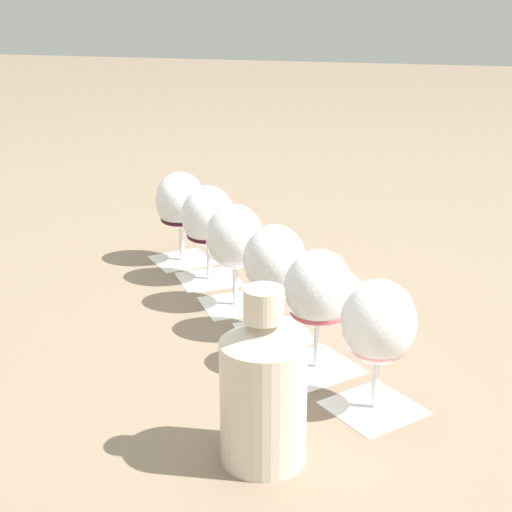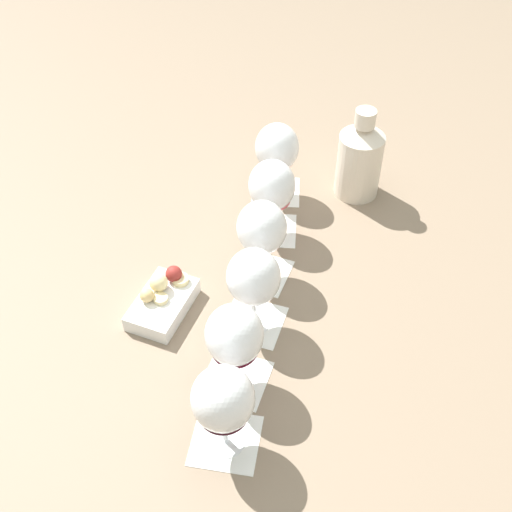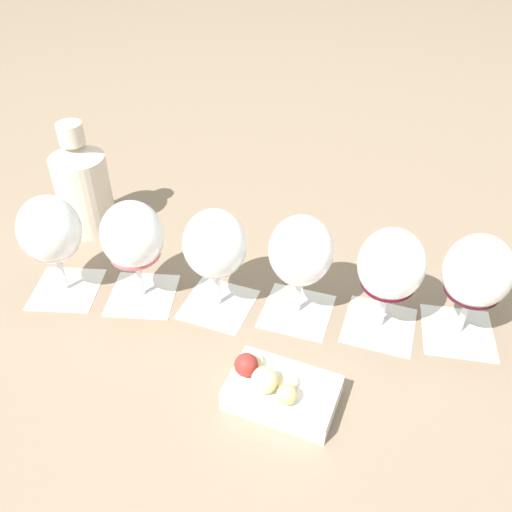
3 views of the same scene
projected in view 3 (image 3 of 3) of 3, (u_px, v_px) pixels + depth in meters
name	position (u px, v px, depth m)	size (l,w,h in m)	color
ground_plane	(254.00, 309.00, 0.87)	(8.00, 8.00, 0.00)	#7F6B56
tasting_card_0	(67.00, 289.00, 0.90)	(0.15, 0.15, 0.00)	white
tasting_card_1	(143.00, 295.00, 0.89)	(0.15, 0.15, 0.00)	white
tasting_card_2	(218.00, 304.00, 0.88)	(0.15, 0.14, 0.00)	white
tasting_card_3	(297.00, 311.00, 0.86)	(0.15, 0.15, 0.00)	white
tasting_card_4	(379.00, 325.00, 0.84)	(0.15, 0.15, 0.00)	white
tasting_card_5	(458.00, 332.00, 0.83)	(0.15, 0.15, 0.00)	white
wine_glass_0	(51.00, 234.00, 0.83)	(0.10, 0.10, 0.18)	white
wine_glass_1	(133.00, 239.00, 0.82)	(0.10, 0.10, 0.18)	white
wine_glass_2	(215.00, 248.00, 0.80)	(0.10, 0.10, 0.18)	white
wine_glass_3	(301.00, 255.00, 0.79)	(0.10, 0.10, 0.18)	white
wine_glass_4	(391.00, 268.00, 0.77)	(0.10, 0.10, 0.18)	white
wine_glass_5	(477.00, 275.00, 0.76)	(0.10, 0.10, 0.18)	white
ceramic_vase	(82.00, 185.00, 0.99)	(0.10, 0.10, 0.21)	beige
snack_dish	(278.00, 389.00, 0.72)	(0.15, 0.17, 0.07)	white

